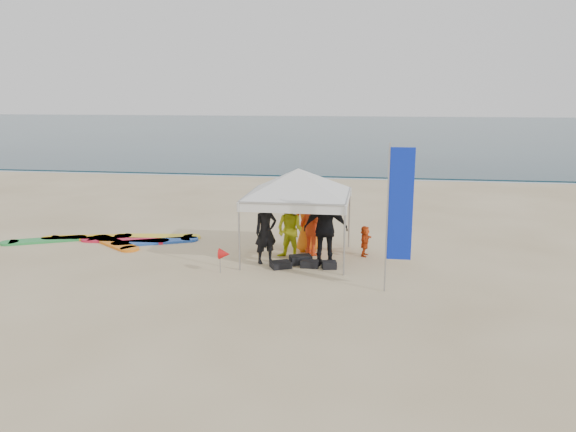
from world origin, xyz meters
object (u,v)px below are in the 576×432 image
(feather_flag, at_px, (399,206))
(surfboard_spread, at_px, (115,240))
(person_orange_b, at_px, (308,221))
(canopy_tent, at_px, (298,169))
(person_orange_a, at_px, (313,225))
(person_yellow, at_px, (290,230))
(person_seated, at_px, (365,241))
(person_black_b, at_px, (326,229))
(person_black_a, at_px, (266,232))
(marker_pennant, at_px, (224,254))

(feather_flag, relative_size, surfboard_spread, 0.62)
(person_orange_b, distance_m, canopy_tent, 1.73)
(person_orange_a, xyz_separation_m, feather_flag, (2.20, -2.73, 1.15))
(person_yellow, xyz_separation_m, person_seated, (2.02, 0.59, -0.38))
(person_orange_b, bearing_deg, person_black_b, 100.84)
(person_black_a, bearing_deg, person_black_b, -34.35)
(person_black_a, height_order, person_seated, person_black_a)
(person_black_a, height_order, surfboard_spread, person_black_a)
(person_black_a, height_order, marker_pennant, person_black_a)
(person_orange_b, bearing_deg, marker_pennant, 36.55)
(person_black_a, bearing_deg, person_seated, -13.26)
(person_yellow, height_order, person_black_b, person_black_b)
(person_seated, height_order, surfboard_spread, person_seated)
(person_yellow, relative_size, canopy_tent, 0.43)
(person_orange_b, relative_size, canopy_tent, 0.48)
(person_orange_b, bearing_deg, person_black_a, 37.63)
(canopy_tent, distance_m, marker_pennant, 3.03)
(person_black_b, height_order, person_orange_b, person_black_b)
(person_orange_a, relative_size, canopy_tent, 0.45)
(person_black_b, distance_m, person_seated, 1.54)
(person_black_b, relative_size, feather_flag, 0.58)
(surfboard_spread, bearing_deg, person_black_a, -16.84)
(person_orange_a, xyz_separation_m, person_seated, (1.44, 0.11, -0.42))
(canopy_tent, bearing_deg, person_yellow, -150.69)
(feather_flag, bearing_deg, surfboard_spread, 158.51)
(marker_pennant, relative_size, surfboard_spread, 0.12)
(person_seated, relative_size, feather_flag, 0.25)
(person_yellow, height_order, person_orange_a, person_orange_a)
(person_black_b, bearing_deg, person_seated, -138.36)
(person_seated, bearing_deg, person_black_a, 121.00)
(person_black_b, bearing_deg, person_orange_b, -68.17)
(person_orange_a, relative_size, marker_pennant, 2.65)
(person_black_a, height_order, person_orange_b, person_orange_b)
(person_black_a, relative_size, canopy_tent, 0.45)
(person_orange_a, height_order, feather_flag, feather_flag)
(person_orange_a, xyz_separation_m, canopy_tent, (-0.37, -0.37, 1.62))
(person_seated, height_order, canopy_tent, canopy_tent)
(canopy_tent, relative_size, feather_flag, 1.11)
(marker_pennant, bearing_deg, person_yellow, 46.24)
(person_black_b, bearing_deg, person_black_a, -2.80)
(person_black_a, xyz_separation_m, person_black_b, (1.58, 0.03, 0.13))
(person_black_a, xyz_separation_m, canopy_tent, (0.79, 0.59, 1.61))
(person_yellow, bearing_deg, surfboard_spread, -166.15)
(person_black_a, distance_m, person_seated, 2.83)
(canopy_tent, bearing_deg, person_black_a, -143.31)
(surfboard_spread, bearing_deg, feather_flag, -21.49)
(person_black_a, bearing_deg, person_yellow, 3.66)
(feather_flag, bearing_deg, canopy_tent, 137.38)
(person_orange_a, xyz_separation_m, person_orange_b, (-0.17, 0.33, 0.05))
(person_yellow, height_order, surfboard_spread, person_yellow)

